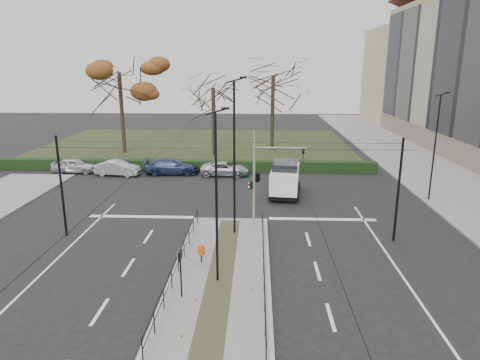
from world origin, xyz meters
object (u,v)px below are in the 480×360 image
(litter_bin, at_px, (201,250))
(parked_car_third, at_px, (171,166))
(parked_car_second, at_px, (118,168))
(streetlamp_median_far, at_px, (235,157))
(parked_car_first, at_px, (74,165))
(streetlamp_median_near, at_px, (217,197))
(white_van, at_px, (285,178))
(traffic_light, at_px, (259,176))
(rust_tree, at_px, (119,72))
(info_panel, at_px, (180,260))
(bare_tree_center, at_px, (273,81))
(bare_tree_near, at_px, (213,93))
(parked_car_fourth, at_px, (225,169))
(streetlamp_sidewalk, at_px, (435,146))

(litter_bin, distance_m, parked_car_third, 19.38)
(litter_bin, bearing_deg, parked_car_second, 119.21)
(streetlamp_median_far, distance_m, parked_car_first, 22.08)
(streetlamp_median_near, relative_size, white_van, 1.53)
(traffic_light, bearing_deg, rust_tree, 124.80)
(info_panel, xyz_separation_m, bare_tree_center, (4.93, 34.18, 6.29))
(bare_tree_near, bearing_deg, bare_tree_center, 25.92)
(parked_car_fourth, bearing_deg, info_panel, -179.13)
(litter_bin, bearing_deg, streetlamp_sidewalk, 35.69)
(streetlamp_sidewalk, bearing_deg, parked_car_first, 165.87)
(parked_car_third, height_order, parked_car_fourth, parked_car_third)
(traffic_light, relative_size, parked_car_first, 1.27)
(traffic_light, height_order, bare_tree_center, bare_tree_center)
(parked_car_first, bearing_deg, streetlamp_median_far, -136.26)
(info_panel, height_order, streetlamp_median_near, streetlamp_median_near)
(streetlamp_median_near, height_order, parked_car_second, streetlamp_median_near)
(parked_car_second, distance_m, bare_tree_near, 13.93)
(streetlamp_median_far, bearing_deg, info_panel, -104.40)
(streetlamp_median_far, relative_size, rust_tree, 0.77)
(parked_car_second, height_order, parked_car_third, parked_car_third)
(info_panel, height_order, parked_car_second, info_panel)
(parked_car_first, relative_size, bare_tree_center, 0.35)
(litter_bin, bearing_deg, streetlamp_median_far, 69.73)
(streetlamp_sidewalk, bearing_deg, parked_car_second, 165.26)
(streetlamp_sidewalk, bearing_deg, parked_car_third, 160.28)
(streetlamp_median_far, height_order, parked_car_second, streetlamp_median_far)
(parked_car_fourth, bearing_deg, parked_car_first, 89.88)
(streetlamp_sidewalk, xyz_separation_m, bare_tree_center, (-11.09, 19.57, 3.99))
(litter_bin, distance_m, bare_tree_near, 28.32)
(parked_car_third, xyz_separation_m, parked_car_fourth, (5.01, -0.29, -0.10))
(info_panel, relative_size, bare_tree_center, 0.19)
(litter_bin, relative_size, rust_tree, 0.08)
(parked_car_third, bearing_deg, rust_tree, 33.55)
(streetlamp_median_far, xyz_separation_m, bare_tree_center, (3.02, 26.75, 3.38))
(parked_car_second, distance_m, parked_car_fourth, 9.86)
(litter_bin, distance_m, streetlamp_median_far, 5.84)
(traffic_light, xyz_separation_m, streetlamp_median_near, (-1.87, -7.89, 1.03))
(traffic_light, distance_m, parked_car_first, 21.66)
(info_panel, height_order, white_van, white_van)
(parked_car_second, distance_m, bare_tree_center, 20.78)
(streetlamp_median_far, bearing_deg, parked_car_second, 129.62)
(traffic_light, height_order, streetlamp_sidewalk, streetlamp_sidewalk)
(litter_bin, relative_size, streetlamp_median_near, 0.11)
(streetlamp_median_far, height_order, bare_tree_near, bare_tree_near)
(parked_car_fourth, bearing_deg, streetlamp_median_near, -175.12)
(litter_bin, relative_size, bare_tree_center, 0.08)
(litter_bin, relative_size, streetlamp_median_far, 0.10)
(info_panel, relative_size, parked_car_third, 0.44)
(traffic_light, bearing_deg, parked_car_first, 143.65)
(streetlamp_median_near, distance_m, bare_tree_near, 29.73)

